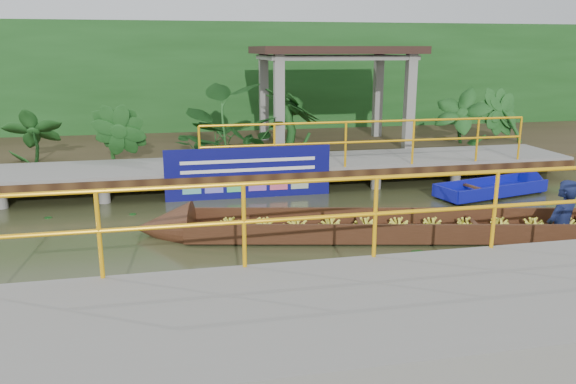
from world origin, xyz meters
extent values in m
plane|color=#2E3118|center=(0.00, 0.00, 0.00)|extent=(80.00, 80.00, 0.00)
cube|color=#2F2517|center=(0.00, 7.50, 0.23)|extent=(30.00, 8.00, 0.45)
cube|color=gray|center=(0.00, 3.50, 0.50)|extent=(16.00, 2.00, 0.15)
cube|color=black|center=(0.00, 2.50, 0.42)|extent=(16.00, 0.12, 0.18)
cylinder|color=#FFAF0D|center=(2.75, 2.55, 1.57)|extent=(7.50, 0.05, 0.05)
cylinder|color=#FFAF0D|center=(2.75, 2.55, 1.12)|extent=(7.50, 0.05, 0.05)
cylinder|color=#FFAF0D|center=(2.75, 2.55, 1.07)|extent=(0.05, 0.05, 1.00)
cylinder|color=gray|center=(-4.00, 2.70, 0.22)|extent=(0.24, 0.24, 0.55)
cylinder|color=gray|center=(-4.00, 4.30, 0.22)|extent=(0.24, 0.24, 0.55)
cylinder|color=gray|center=(-2.00, 2.70, 0.22)|extent=(0.24, 0.24, 0.55)
cylinder|color=gray|center=(-2.00, 4.30, 0.22)|extent=(0.24, 0.24, 0.55)
cylinder|color=gray|center=(0.00, 2.70, 0.22)|extent=(0.24, 0.24, 0.55)
cylinder|color=gray|center=(0.00, 4.30, 0.22)|extent=(0.24, 0.24, 0.55)
cylinder|color=gray|center=(2.00, 2.70, 0.22)|extent=(0.24, 0.24, 0.55)
cylinder|color=gray|center=(2.00, 4.30, 0.22)|extent=(0.24, 0.24, 0.55)
cylinder|color=gray|center=(4.00, 2.70, 0.22)|extent=(0.24, 0.24, 0.55)
cylinder|color=gray|center=(4.00, 4.30, 0.22)|extent=(0.24, 0.24, 0.55)
cylinder|color=gray|center=(6.00, 2.70, 0.22)|extent=(0.24, 0.24, 0.55)
cylinder|color=gray|center=(6.00, 4.30, 0.22)|extent=(0.24, 0.24, 0.55)
cylinder|color=gray|center=(0.00, 2.70, 0.22)|extent=(0.24, 0.24, 0.55)
cube|color=gray|center=(1.00, -4.20, 0.30)|extent=(18.00, 2.40, 0.70)
cylinder|color=#FFAF0D|center=(1.00, -3.05, 1.65)|extent=(10.00, 0.05, 0.05)
cylinder|color=#FFAF0D|center=(1.00, -3.05, 1.20)|extent=(10.00, 0.05, 0.05)
cylinder|color=#FFAF0D|center=(1.00, -3.05, 1.15)|extent=(0.05, 0.05, 1.00)
cube|color=gray|center=(1.20, 5.10, 1.60)|extent=(0.25, 0.25, 2.80)
cube|color=gray|center=(4.80, 5.10, 1.60)|extent=(0.25, 0.25, 2.80)
cube|color=gray|center=(1.20, 7.50, 1.60)|extent=(0.25, 0.25, 2.80)
cube|color=gray|center=(4.80, 7.50, 1.60)|extent=(0.25, 0.25, 2.80)
cube|color=gray|center=(3.00, 6.30, 2.90)|extent=(4.00, 2.60, 0.12)
cube|color=black|center=(3.00, 6.30, 3.10)|extent=(4.40, 3.00, 0.20)
cube|color=#174415|center=(0.00, 10.00, 2.00)|extent=(30.00, 0.80, 4.00)
cube|color=#361C0E|center=(2.50, -0.67, 0.06)|extent=(7.91, 2.60, 0.06)
cube|color=#361C0E|center=(2.60, -0.18, 0.20)|extent=(7.72, 1.70, 0.33)
cube|color=#361C0E|center=(2.40, -1.15, 0.20)|extent=(7.72, 1.70, 0.33)
cone|color=#361C0E|center=(-1.79, 0.25, 0.14)|extent=(1.16, 1.13, 0.95)
imported|color=#10183D|center=(4.91, -1.18, 1.00)|extent=(0.77, 0.65, 1.81)
cube|color=#0D1194|center=(5.24, 1.56, 0.09)|extent=(2.67, 1.36, 0.09)
cube|color=#0D1194|center=(5.14, 1.94, 0.19)|extent=(2.50, 0.66, 0.26)
cube|color=#0D1194|center=(5.33, 1.19, 0.19)|extent=(2.50, 0.66, 0.26)
cube|color=#0D1194|center=(3.99, 1.26, 0.19)|extent=(0.23, 0.76, 0.26)
cone|color=#0D1194|center=(6.64, 1.91, 0.14)|extent=(0.67, 0.82, 0.72)
cube|color=black|center=(4.82, 1.46, 0.22)|extent=(0.27, 0.77, 0.04)
cube|color=#0B0C5D|center=(0.03, 2.48, 0.55)|extent=(3.57, 0.03, 1.12)
cube|color=white|center=(0.03, 2.46, 0.82)|extent=(2.90, 0.01, 0.07)
cube|color=white|center=(0.03, 2.46, 0.62)|extent=(2.90, 0.01, 0.07)
imported|color=#174415|center=(-4.81, 5.30, 1.22)|extent=(1.24, 1.24, 1.54)
imported|color=#174415|center=(-2.81, 5.30, 1.22)|extent=(1.24, 1.24, 1.54)
imported|color=#174415|center=(-0.31, 5.30, 1.22)|extent=(1.24, 1.24, 1.54)
imported|color=#174415|center=(1.69, 5.30, 1.22)|extent=(1.24, 1.24, 1.54)
imported|color=#174415|center=(6.69, 5.30, 1.22)|extent=(1.24, 1.24, 1.54)
imported|color=#174415|center=(8.19, 5.30, 1.22)|extent=(1.24, 1.24, 1.54)
camera|label=1|loc=(-1.57, -9.19, 3.14)|focal=35.00mm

